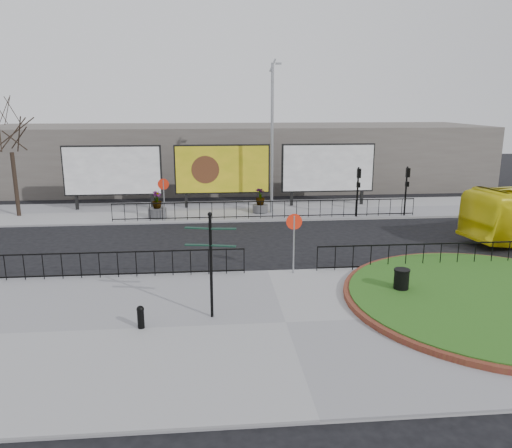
{
  "coord_description": "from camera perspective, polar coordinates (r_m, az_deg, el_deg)",
  "views": [
    {
      "loc": [
        -2.28,
        -19.43,
        6.93
      ],
      "look_at": [
        -0.4,
        0.95,
        1.88
      ],
      "focal_mm": 35.0,
      "sensor_mm": 36.0,
      "label": 1
    }
  ],
  "objects": [
    {
      "name": "railing_far",
      "position": [
        29.59,
        1.22,
        1.66
      ],
      "size": [
        18.0,
        0.1,
        1.1
      ],
      "primitive_type": null,
      "color": "black",
      "rests_on": "pavement_far"
    },
    {
      "name": "building_backdrop",
      "position": [
        41.73,
        -2.12,
        7.77
      ],
      "size": [
        40.0,
        10.0,
        5.0
      ],
      "primitive_type": "cube",
      "color": "#5F5953",
      "rests_on": "ground"
    },
    {
      "name": "speed_sign_near",
      "position": [
        19.96,
        4.36,
        -0.72
      ],
      "size": [
        0.64,
        0.07,
        2.47
      ],
      "color": "gray",
      "rests_on": "pavement_near"
    },
    {
      "name": "planter_a",
      "position": [
        30.45,
        -11.23,
        1.74
      ],
      "size": [
        1.1,
        1.1,
        1.6
      ],
      "color": "#4C4C4F",
      "rests_on": "pavement_far"
    },
    {
      "name": "billboard_mid",
      "position": [
        32.7,
        -3.87,
        6.23
      ],
      "size": [
        6.2,
        0.31,
        4.1
      ],
      "color": "black",
      "rests_on": "pavement_far"
    },
    {
      "name": "railing_near_right",
      "position": [
        21.96,
        18.58,
        -3.44
      ],
      "size": [
        9.0,
        0.1,
        1.1
      ],
      "primitive_type": null,
      "color": "black",
      "rests_on": "pavement_near"
    },
    {
      "name": "railing_near_left",
      "position": [
        20.47,
        -15.52,
        -4.46
      ],
      "size": [
        10.0,
        0.1,
        1.1
      ],
      "primitive_type": null,
      "color": "black",
      "rests_on": "pavement_near"
    },
    {
      "name": "planter_b",
      "position": [
        31.21,
        0.49,
        2.42
      ],
      "size": [
        0.95,
        0.95,
        1.57
      ],
      "color": "#4C4C4F",
      "rests_on": "pavement_far"
    },
    {
      "name": "pavement_near",
      "position": [
        16.15,
        3.42,
        -11.34
      ],
      "size": [
        30.0,
        10.0,
        0.12
      ],
      "primitive_type": "cube",
      "color": "gray",
      "rests_on": "ground"
    },
    {
      "name": "fingerpost_sign",
      "position": [
        15.8,
        -5.19,
        -3.52
      ],
      "size": [
        1.63,
        0.57,
        3.49
      ],
      "rotation": [
        0.0,
        0.0,
        -0.26
      ],
      "color": "black",
      "rests_on": "pavement_near"
    },
    {
      "name": "grass_lawn",
      "position": [
        19.46,
        25.56,
        -7.7
      ],
      "size": [
        10.0,
        10.0,
        0.22
      ],
      "primitive_type": "cylinder",
      "color": "#264813",
      "rests_on": "pavement_near"
    },
    {
      "name": "tree_left",
      "position": [
        33.25,
        -26.07,
        6.76
      ],
      "size": [
        2.0,
        2.0,
        7.0
      ],
      "primitive_type": null,
      "color": "#2D2119",
      "rests_on": "pavement_far"
    },
    {
      "name": "pavement_far",
      "position": [
        32.26,
        -1.09,
        1.58
      ],
      "size": [
        44.0,
        6.0,
        0.12
      ],
      "primitive_type": "cube",
      "color": "gray",
      "rests_on": "ground"
    },
    {
      "name": "lamp_post",
      "position": [
        30.74,
        1.86,
        9.94
      ],
      "size": [
        0.74,
        0.18,
        9.23
      ],
      "color": "gray",
      "rests_on": "pavement_far"
    },
    {
      "name": "billboard_right",
      "position": [
        33.61,
        8.22,
        6.33
      ],
      "size": [
        6.2,
        0.31,
        4.1
      ],
      "color": "black",
      "rests_on": "pavement_far"
    },
    {
      "name": "signal_pole_b",
      "position": [
        31.46,
        16.85,
        4.45
      ],
      "size": [
        0.22,
        0.26,
        3.0
      ],
      "color": "black",
      "rests_on": "pavement_far"
    },
    {
      "name": "bollard",
      "position": [
        15.97,
        -13.05,
        -10.19
      ],
      "size": [
        0.24,
        0.24,
        0.73
      ],
      "color": "black",
      "rests_on": "pavement_near"
    },
    {
      "name": "litter_bin",
      "position": [
        18.84,
        16.27,
        -6.34
      ],
      "size": [
        0.58,
        0.58,
        0.95
      ],
      "color": "black",
      "rests_on": "pavement_near"
    },
    {
      "name": "ground",
      "position": [
        20.76,
        1.35,
        -5.64
      ],
      "size": [
        90.0,
        90.0,
        0.0
      ],
      "primitive_type": "plane",
      "color": "black",
      "rests_on": "ground"
    },
    {
      "name": "billboard_left",
      "position": [
        33.28,
        -16.07,
        5.86
      ],
      "size": [
        6.2,
        0.31,
        4.1
      ],
      "color": "black",
      "rests_on": "pavement_far"
    },
    {
      "name": "speed_sign_far",
      "position": [
        29.4,
        -10.52,
        3.82
      ],
      "size": [
        0.64,
        0.07,
        2.47
      ],
      "color": "gray",
      "rests_on": "pavement_far"
    },
    {
      "name": "signal_pole_a",
      "position": [
        30.47,
        11.59,
        4.47
      ],
      "size": [
        0.22,
        0.26,
        3.0
      ],
      "color": "black",
      "rests_on": "pavement_far"
    },
    {
      "name": "brick_edge",
      "position": [
        19.47,
        25.56,
        -7.75
      ],
      "size": [
        10.4,
        10.4,
        0.18
      ],
      "primitive_type": "cylinder",
      "color": "maroon",
      "rests_on": "pavement_near"
    }
  ]
}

